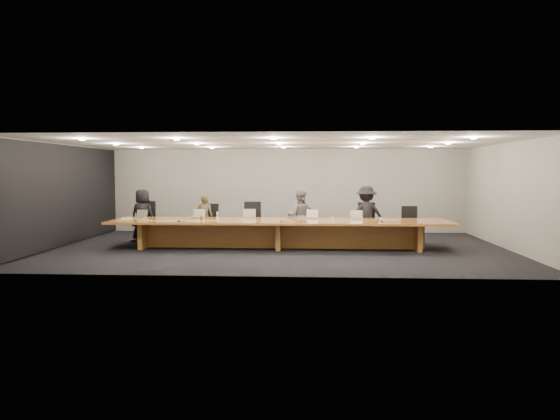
% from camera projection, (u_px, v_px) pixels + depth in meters
% --- Properties ---
extents(ground, '(12.00, 12.00, 0.00)m').
position_uv_depth(ground, '(279.00, 248.00, 14.59)').
color(ground, black).
rests_on(ground, ground).
extents(back_wall, '(12.00, 0.02, 2.80)m').
position_uv_depth(back_wall, '(286.00, 191.00, 18.47)').
color(back_wall, '#B7B4A6').
rests_on(back_wall, ground).
extents(left_wall_panel, '(0.08, 7.84, 2.74)m').
position_uv_depth(left_wall_panel, '(62.00, 196.00, 14.84)').
color(left_wall_panel, black).
rests_on(left_wall_panel, ground).
extents(conference_table, '(9.00, 1.80, 0.75)m').
position_uv_depth(conference_table, '(279.00, 229.00, 14.55)').
color(conference_table, '#935420').
rests_on(conference_table, ground).
extents(chair_far_left, '(0.67, 0.67, 1.20)m').
position_uv_depth(chair_far_left, '(144.00, 221.00, 15.93)').
color(chair_far_left, black).
rests_on(chair_far_left, ground).
extents(chair_left, '(0.66, 0.66, 1.13)m').
position_uv_depth(chair_left, '(208.00, 222.00, 15.91)').
color(chair_left, black).
rests_on(chair_left, ground).
extents(chair_mid_left, '(0.69, 0.69, 1.19)m').
position_uv_depth(chair_mid_left, '(253.00, 221.00, 15.89)').
color(chair_mid_left, black).
rests_on(chair_mid_left, ground).
extents(chair_mid_right, '(0.57, 0.57, 1.02)m').
position_uv_depth(chair_mid_right, '(304.00, 225.00, 15.69)').
color(chair_mid_right, black).
rests_on(chair_mid_right, ground).
extents(chair_right, '(0.65, 0.65, 1.18)m').
position_uv_depth(chair_right, '(366.00, 222.00, 15.69)').
color(chair_right, black).
rests_on(chair_right, ground).
extents(chair_far_right, '(0.57, 0.57, 1.08)m').
position_uv_depth(chair_far_right, '(410.00, 224.00, 15.59)').
color(chair_far_right, black).
rests_on(chair_far_right, ground).
extents(person_a, '(0.85, 0.66, 1.53)m').
position_uv_depth(person_a, '(143.00, 215.00, 16.00)').
color(person_a, black).
rests_on(person_a, ground).
extents(person_b, '(0.52, 0.36, 1.38)m').
position_uv_depth(person_b, '(205.00, 218.00, 15.88)').
color(person_b, '#37301E').
rests_on(person_b, ground).
extents(person_c, '(0.76, 0.61, 1.52)m').
position_uv_depth(person_c, '(300.00, 216.00, 15.70)').
color(person_c, '#5D5D5F').
rests_on(person_c, ground).
extents(person_d, '(1.12, 0.74, 1.63)m').
position_uv_depth(person_d, '(366.00, 215.00, 15.59)').
color(person_d, black).
rests_on(person_d, ground).
extents(laptop_a, '(0.34, 0.27, 0.24)m').
position_uv_depth(laptop_a, '(140.00, 214.00, 15.13)').
color(laptop_a, '#BCAA8F').
rests_on(laptop_a, conference_table).
extents(laptop_b, '(0.39, 0.32, 0.27)m').
position_uv_depth(laptop_b, '(197.00, 214.00, 14.98)').
color(laptop_b, '#BBAA8F').
rests_on(laptop_b, conference_table).
extents(laptop_c, '(0.35, 0.26, 0.28)m').
position_uv_depth(laptop_c, '(249.00, 214.00, 14.98)').
color(laptop_c, '#BAB08E').
rests_on(laptop_c, conference_table).
extents(laptop_d, '(0.40, 0.35, 0.26)m').
position_uv_depth(laptop_d, '(311.00, 214.00, 14.84)').
color(laptop_d, '#C8B299').
rests_on(laptop_d, conference_table).
extents(laptop_e, '(0.34, 0.25, 0.26)m').
position_uv_depth(laptop_e, '(357.00, 215.00, 14.69)').
color(laptop_e, '#BAAC8E').
rests_on(laptop_e, conference_table).
extents(water_bottle, '(0.07, 0.07, 0.19)m').
position_uv_depth(water_bottle, '(217.00, 215.00, 14.91)').
color(water_bottle, silver).
rests_on(water_bottle, conference_table).
extents(amber_mug, '(0.08, 0.08, 0.10)m').
position_uv_depth(amber_mug, '(202.00, 218.00, 14.55)').
color(amber_mug, maroon).
rests_on(amber_mug, conference_table).
extents(paper_cup_near, '(0.08, 0.08, 0.08)m').
position_uv_depth(paper_cup_near, '(333.00, 219.00, 14.57)').
color(paper_cup_near, silver).
rests_on(paper_cup_near, conference_table).
extents(paper_cup_far, '(0.08, 0.08, 0.09)m').
position_uv_depth(paper_cup_far, '(381.00, 219.00, 14.39)').
color(paper_cup_far, silver).
rests_on(paper_cup_far, conference_table).
extents(notepad, '(0.34, 0.30, 0.02)m').
position_uv_depth(notepad, '(127.00, 218.00, 14.95)').
color(notepad, silver).
rests_on(notepad, conference_table).
extents(lime_gadget, '(0.18, 0.13, 0.02)m').
position_uv_depth(lime_gadget, '(126.00, 218.00, 14.94)').
color(lime_gadget, '#5DBE32').
rests_on(lime_gadget, notepad).
extents(av_box, '(0.20, 0.16, 0.03)m').
position_uv_depth(av_box, '(145.00, 220.00, 14.34)').
color(av_box, '#B6B5BA').
rests_on(av_box, conference_table).
extents(mic_left, '(0.15, 0.15, 0.03)m').
position_uv_depth(mic_left, '(179.00, 221.00, 14.12)').
color(mic_left, black).
rests_on(mic_left, conference_table).
extents(mic_center, '(0.12, 0.12, 0.03)m').
position_uv_depth(mic_center, '(282.00, 221.00, 14.09)').
color(mic_center, black).
rests_on(mic_center, conference_table).
extents(mic_right, '(0.14, 0.14, 0.03)m').
position_uv_depth(mic_right, '(382.00, 222.00, 13.97)').
color(mic_right, black).
rests_on(mic_right, conference_table).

